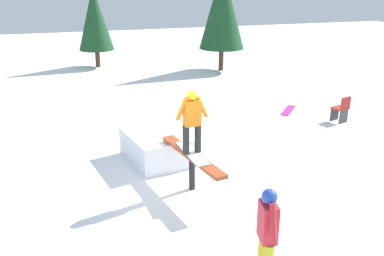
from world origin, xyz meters
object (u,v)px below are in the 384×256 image
Objects in this scene: pine_tree_far at (95,18)px; loose_snowboard_magenta at (288,110)px; bystander_red at (267,231)px; pine_tree_near at (222,8)px; rail_feature at (192,159)px; folding_chair at (341,110)px; main_rider_on_rail at (192,123)px.

loose_snowboard_magenta is at bearing 29.44° from pine_tree_far.
loose_snowboard_magenta is at bearing -21.07° from bystander_red.
loose_snowboard_magenta is at bearing -1.91° from pine_tree_near.
bystander_red is at bearing -7.45° from rail_feature.
loose_snowboard_magenta is 0.26× the size of pine_tree_near.
rail_feature is at bearing 10.55° from folding_chair.
pine_tree_far is (-14.50, -0.54, 0.90)m from main_rider_on_rail.
pine_tree_far reaches higher than loose_snowboard_magenta.
main_rider_on_rail is 14.54m from pine_tree_far.
folding_chair is (-2.96, 6.03, -0.31)m from rail_feature.
rail_feature is 1.59× the size of bystander_red.
bystander_red reaches higher than folding_chair.
folding_chair is at bearing 106.01° from rail_feature.
main_rider_on_rail is at bearing 0.00° from rail_feature.
pine_tree_near is at bearing -7.92° from bystander_red.
rail_feature is 3.26m from bystander_red.
pine_tree_far is (-14.50, -0.54, 1.75)m from rail_feature.
rail_feature is 0.50× the size of pine_tree_near.
rail_feature is 0.85m from main_rider_on_rail.
main_rider_on_rail is at bearing -24.26° from pine_tree_near.
main_rider_on_rail reaches higher than bystander_red.
pine_tree_far is (-17.75, -0.69, 1.58)m from bystander_red.
main_rider_on_rail is 3.32m from bystander_red.
pine_tree_near reaches higher than folding_chair.
rail_feature is at bearing 13.71° from bystander_red.
folding_chair is at bearing 29.65° from pine_tree_far.
bystander_red is 16.01m from pine_tree_near.
pine_tree_near is (-15.01, 5.15, 2.16)m from bystander_red.
pine_tree_far reaches higher than rail_feature.
folding_chair is at bearing 112.89° from main_rider_on_rail.
folding_chair is 0.18× the size of pine_tree_near.
loose_snowboard_magenta is (-4.58, 5.06, -0.71)m from rail_feature.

